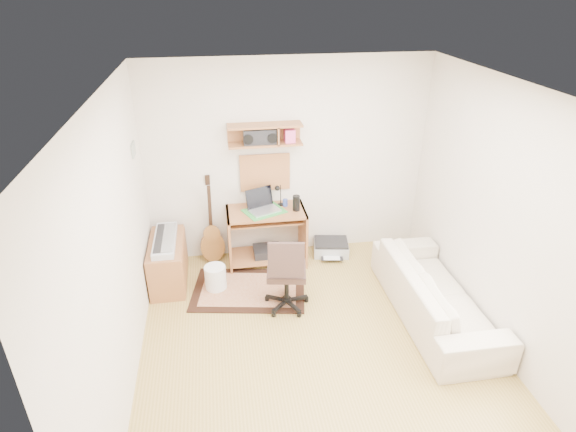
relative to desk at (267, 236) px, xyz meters
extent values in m
cube|color=#AE8F48|center=(0.33, -1.73, -0.38)|extent=(3.60, 4.00, 0.01)
cube|color=white|center=(0.33, -1.73, 2.23)|extent=(3.60, 4.00, 0.01)
cube|color=beige|center=(0.33, 0.28, 0.93)|extent=(3.60, 0.01, 2.60)
cube|color=beige|center=(-1.48, -1.73, 0.93)|extent=(0.01, 4.00, 2.60)
cube|color=beige|center=(2.13, -1.73, 0.93)|extent=(0.01, 4.00, 2.60)
cube|color=#9A5F36|center=(0.03, 0.15, 1.32)|extent=(0.90, 0.25, 0.26)
cube|color=tan|center=(0.03, 0.25, 0.79)|extent=(0.64, 0.03, 0.49)
cube|color=#4C8CBF|center=(-1.46, -0.23, 1.34)|extent=(0.02, 0.20, 0.15)
cylinder|color=black|center=(0.38, -0.05, 0.48)|extent=(0.09, 0.09, 0.20)
cylinder|color=#33479B|center=(0.26, 0.10, 0.42)|extent=(0.06, 0.06, 0.09)
cube|color=black|center=(-0.04, 0.15, 1.30)|extent=(0.39, 0.18, 0.20)
cube|color=#CAB087|center=(-0.30, -0.63, -0.37)|extent=(1.47, 1.11, 0.02)
cube|color=#9A5F36|center=(-1.25, -0.27, -0.10)|extent=(0.40, 0.90, 0.55)
cube|color=#B2B5BA|center=(-1.25, -0.27, 0.21)|extent=(0.25, 0.80, 0.07)
cylinder|color=white|center=(-0.69, -0.53, -0.22)|extent=(0.30, 0.30, 0.31)
cube|color=#A5A8AA|center=(0.89, 0.06, -0.29)|extent=(0.52, 0.44, 0.18)
imported|color=beige|center=(1.71, -1.41, 0.02)|extent=(0.59, 2.02, 0.79)
camera|label=1|loc=(-0.57, -5.34, 3.04)|focal=29.45mm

